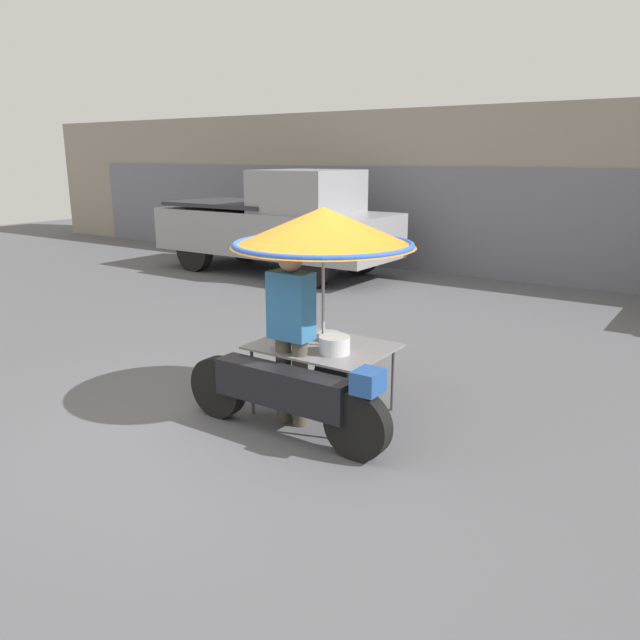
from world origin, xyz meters
TOP-DOWN VIEW (x-y plane):
  - ground_plane at (0.00, 0.00)m, footprint 36.00×36.00m
  - shopfront_building at (0.00, 9.15)m, footprint 28.00×2.06m
  - vendor_motorcycle_cart at (0.36, 0.77)m, footprint 2.04×1.63m
  - vendor_person at (0.26, 0.50)m, footprint 0.38×0.22m
  - pickup_truck at (-4.36, 6.32)m, footprint 5.01×1.89m

SIDE VIEW (x-z plane):
  - ground_plane at x=0.00m, z-range 0.00..0.00m
  - vendor_person at x=0.26m, z-range 0.09..1.68m
  - pickup_truck at x=-4.36m, z-range -0.03..2.04m
  - vendor_motorcycle_cart at x=0.36m, z-range 0.48..2.38m
  - shopfront_building at x=0.00m, z-range -0.01..3.25m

